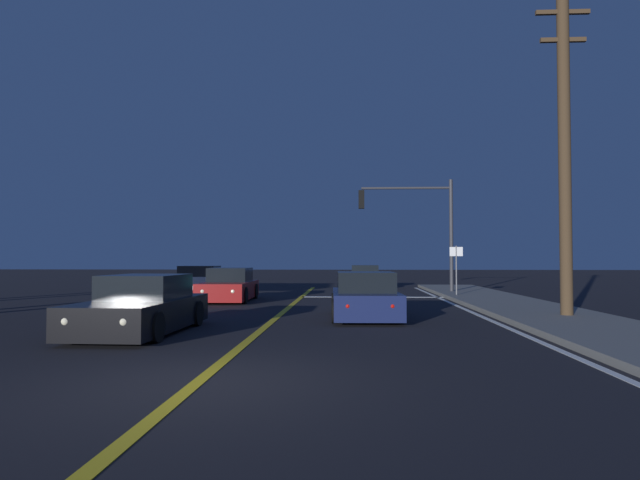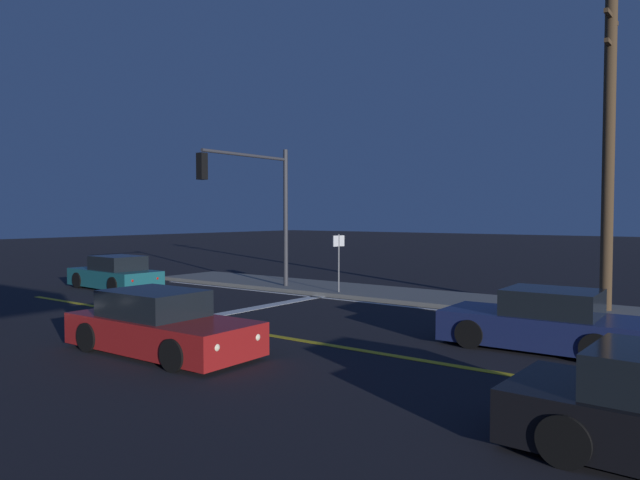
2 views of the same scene
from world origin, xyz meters
The scene contains 10 objects.
sidewalk_right centered at (7.89, 9.51, 0.07)m, with size 3.20×34.24×0.15m, color slate.
lane_line_center centered at (0.00, 9.51, 0.01)m, with size 0.20×32.34×0.01m, color gold.
lane_line_edge_right centered at (6.04, 9.51, 0.01)m, with size 0.16×32.34×0.01m, color white.
stop_bar centered at (3.14, 17.52, 0.01)m, with size 6.29×0.50×0.01m, color white.
car_mid_block_red centered at (-2.76, 15.01, 0.58)m, with size 1.99×4.57×1.34m.
car_parked_curb_navy centered at (2.57, 8.52, 0.58)m, with size 2.03×4.26×1.34m.
car_lead_oncoming_teal centered at (3.10, 25.45, 0.58)m, with size 2.02×4.42×1.34m.
traffic_signal_near_right centered at (5.40, 19.82, 3.76)m, with size 4.58×0.28×5.57m.
utility_pole_right centered at (8.19, 8.32, 4.79)m, with size 1.50×0.34×9.32m.
street_sign_corner centered at (6.79, 17.02, 1.54)m, with size 0.56×0.13×2.28m.
Camera 2 is at (-10.65, 4.76, 2.96)m, focal length 32.73 mm.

